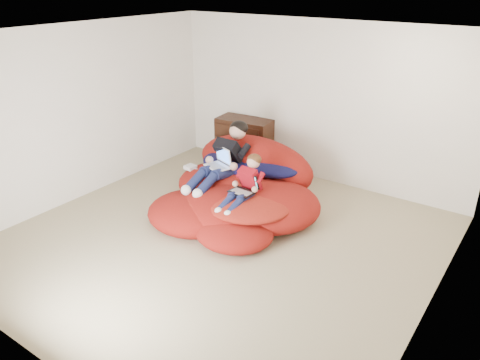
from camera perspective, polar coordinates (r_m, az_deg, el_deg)
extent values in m
cube|color=tan|center=(6.04, -2.35, -8.34)|extent=(5.10, 5.10, 0.25)
cube|color=white|center=(7.49, 9.34, 9.32)|extent=(5.10, 0.02, 2.50)
cube|color=white|center=(3.95, -25.52, -6.59)|extent=(5.10, 0.02, 2.50)
cube|color=white|center=(7.18, -18.84, 7.73)|extent=(0.02, 5.10, 2.50)
cube|color=white|center=(4.48, 23.82, -2.63)|extent=(0.02, 5.10, 2.50)
cube|color=silver|center=(5.14, -2.86, 17.33)|extent=(5.10, 5.10, 0.02)
cube|color=black|center=(8.09, 0.57, 4.60)|extent=(0.98, 0.55, 0.84)
cube|color=black|center=(7.99, -0.43, 2.41)|extent=(0.84, 0.10, 0.20)
cylinder|color=#4C3F26|center=(7.98, -0.52, 2.37)|extent=(0.04, 0.06, 0.03)
cube|color=black|center=(7.90, -0.44, 4.12)|extent=(0.84, 0.10, 0.20)
cylinder|color=#4C3F26|center=(7.89, -0.52, 4.08)|extent=(0.04, 0.06, 0.03)
cube|color=black|center=(7.82, -0.45, 5.86)|extent=(0.84, 0.10, 0.20)
cylinder|color=#4C3F26|center=(7.80, -0.53, 5.82)|extent=(0.04, 0.06, 0.03)
ellipsoid|color=maroon|center=(6.97, -1.99, -0.47)|extent=(1.41, 1.26, 0.51)
ellipsoid|color=maroon|center=(6.41, 3.35, -3.00)|extent=(1.46, 1.42, 0.53)
ellipsoid|color=maroon|center=(6.32, -1.63, -3.58)|extent=(1.59, 1.28, 0.51)
ellipsoid|color=maroon|center=(6.35, -5.67, -3.98)|extent=(1.29, 1.18, 0.43)
ellipsoid|color=maroon|center=(5.89, -0.71, -6.36)|extent=(1.02, 0.93, 0.33)
ellipsoid|color=maroon|center=(7.20, 1.79, 1.90)|extent=(1.97, 0.87, 0.87)
ellipsoid|color=#121342|center=(7.07, -0.82, 2.19)|extent=(0.99, 0.81, 0.25)
ellipsoid|color=#121342|center=(6.84, 3.55, 1.72)|extent=(0.95, 0.67, 0.23)
ellipsoid|color=#A12217|center=(6.15, 1.23, -2.71)|extent=(1.19, 1.19, 0.22)
ellipsoid|color=#A12217|center=(6.28, -3.40, -2.57)|extent=(0.92, 0.82, 0.16)
ellipsoid|color=silver|center=(7.38, -0.67, 4.30)|extent=(0.42, 0.27, 0.27)
cube|color=black|center=(6.84, -1.08, 3.24)|extent=(0.35, 0.47, 0.51)
sphere|color=tan|center=(6.87, -0.28, 5.98)|extent=(0.25, 0.25, 0.25)
ellipsoid|color=black|center=(6.88, -0.13, 6.38)|extent=(0.28, 0.26, 0.21)
cylinder|color=#161D45|center=(6.70, -3.53, 1.19)|extent=(0.16, 0.40, 0.22)
cylinder|color=#161D45|center=(6.47, -5.46, -0.09)|extent=(0.13, 0.38, 0.26)
sphere|color=white|center=(6.36, -6.59, -1.24)|extent=(0.14, 0.14, 0.14)
cylinder|color=#161D45|center=(6.59, -2.15, 0.80)|extent=(0.16, 0.40, 0.22)
cylinder|color=#161D45|center=(6.35, -4.07, -0.52)|extent=(0.13, 0.38, 0.26)
sphere|color=white|center=(6.24, -5.19, -1.70)|extent=(0.14, 0.14, 0.14)
cube|color=#A10E19|center=(6.17, 1.26, -0.07)|extent=(0.26, 0.27, 0.39)
sphere|color=tan|center=(6.13, 1.65, 2.20)|extent=(0.17, 0.17, 0.17)
ellipsoid|color=#4A2B13|center=(6.14, 1.77, 2.52)|extent=(0.20, 0.18, 0.15)
cylinder|color=#161D45|center=(6.12, -0.37, -1.80)|extent=(0.13, 0.29, 0.16)
cylinder|color=#161D45|center=(5.95, -1.77, -2.87)|extent=(0.11, 0.28, 0.18)
sphere|color=white|center=(5.86, -2.64, -3.83)|extent=(0.10, 0.10, 0.10)
cylinder|color=#161D45|center=(6.04, 0.73, -2.14)|extent=(0.13, 0.29, 0.16)
cylinder|color=#161D45|center=(5.87, -0.65, -3.24)|extent=(0.11, 0.28, 0.18)
sphere|color=white|center=(5.79, -1.51, -4.21)|extent=(0.10, 0.10, 0.10)
cube|color=silver|center=(6.63, -2.78, 1.65)|extent=(0.42, 0.35, 0.01)
cube|color=gray|center=(6.62, -2.84, 1.69)|extent=(0.33, 0.23, 0.00)
cube|color=silver|center=(6.68, -2.05, 3.07)|extent=(0.35, 0.16, 0.25)
cube|color=#4378E6|center=(6.68, -2.09, 3.06)|extent=(0.31, 0.13, 0.20)
cube|color=black|center=(6.06, 0.24, -1.47)|extent=(0.33, 0.24, 0.02)
cube|color=gray|center=(6.05, 0.18, -1.43)|extent=(0.28, 0.14, 0.00)
cube|color=black|center=(6.13, 1.03, -0.03)|extent=(0.32, 0.10, 0.22)
cube|color=#4DA0B4|center=(6.12, 0.99, -0.03)|extent=(0.29, 0.08, 0.17)
cube|color=silver|center=(7.08, -6.07, 1.56)|extent=(0.17, 0.17, 0.06)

